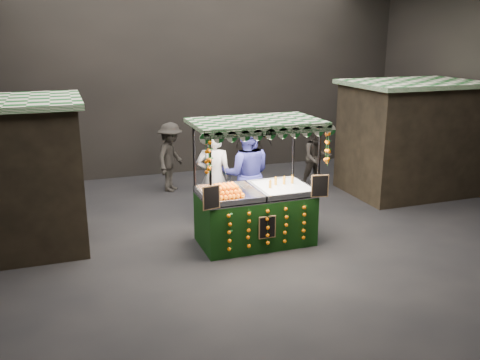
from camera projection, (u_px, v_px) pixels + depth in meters
name	position (u px, v px, depth m)	size (l,w,h in m)	color
ground	(257.00, 236.00, 9.61)	(12.00, 12.00, 0.00)	black
market_hall	(259.00, 49.00, 8.68)	(12.10, 10.10, 5.05)	black
neighbour_stall_right	(410.00, 137.00, 12.02)	(3.00, 2.20, 2.60)	black
juice_stall	(256.00, 206.00, 9.14)	(2.30, 1.35, 2.23)	black
vendor_grey	(214.00, 178.00, 9.96)	(0.82, 0.70, 1.90)	gray
vendor_blue	(246.00, 174.00, 10.00)	(1.17, 1.03, 2.03)	navy
shopper_0	(48.00, 182.00, 10.16)	(0.65, 0.48, 1.66)	#2E2625
shopper_1	(317.00, 158.00, 12.40)	(0.80, 0.66, 1.52)	#292521
shopper_2	(254.00, 145.00, 13.52)	(1.00, 0.50, 1.65)	#2C2723
shopper_3	(171.00, 157.00, 12.19)	(1.11, 1.22, 1.64)	#2A2622
shopper_4	(31.00, 180.00, 10.20)	(1.00, 0.95, 1.72)	black
shopper_5	(383.00, 143.00, 13.22)	(1.09, 1.82, 1.87)	#282321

